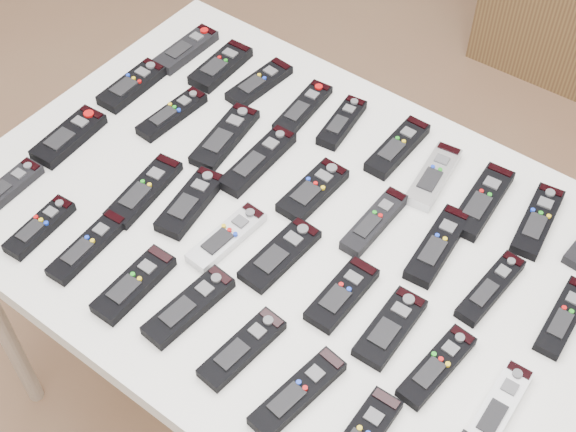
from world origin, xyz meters
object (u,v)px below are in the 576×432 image
Objects in this scene: remote_20 at (144,191)px; remote_33 at (242,349)px; remote_24 at (342,294)px; remote_18 at (564,317)px; remote_22 at (227,237)px; remote_27 at (498,409)px; remote_4 at (342,123)px; remote_25 at (390,328)px; remote_1 at (221,66)px; remote_10 at (132,85)px; remote_23 at (280,254)px; remote_11 at (172,114)px; remote_14 at (313,191)px; remote_15 at (374,222)px; remote_26 at (437,367)px; remote_12 at (225,137)px; remote_29 at (40,227)px; remote_21 at (190,202)px; remote_30 at (88,247)px; remote_31 at (134,284)px; table at (288,241)px; remote_16 at (438,246)px; remote_17 at (490,288)px; remote_6 at (434,176)px; remote_32 at (189,306)px; remote_19 at (69,137)px; remote_0 at (186,49)px; remote_5 at (398,147)px; remote_7 at (482,201)px; remote_2 at (259,83)px; remote_34 at (298,393)px; remote_8 at (538,221)px; remote_13 at (258,161)px; remote_28 at (7,188)px.

remote_33 is at bearing -29.65° from remote_20.
remote_18 is at bearing 30.27° from remote_24.
remote_27 is (0.57, -0.01, 0.00)m from remote_22.
remote_4 is 0.51m from remote_25.
remote_10 is at bearing -125.89° from remote_1.
remote_33 is at bearing -67.44° from remote_23.
remote_11 and remote_14 have the same top height.
remote_15 is 1.03× the size of remote_26.
remote_33 is at bearing -159.93° from remote_27.
remote_12 is 0.78m from remote_27.
remote_21 is at bearing 45.23° from remote_29.
remote_25 is 0.91× the size of remote_30.
table is at bearing 65.22° from remote_31.
remote_14 is 0.27m from remote_16.
remote_18 is at bearing 6.64° from remote_21.
remote_17 is 0.85m from remote_29.
remote_6 reaches higher than remote_14.
remote_32 is at bearing -178.92° from remote_33.
remote_1 is at bearing 70.19° from remote_19.
remote_14 is at bearing -26.90° from remote_1.
remote_0 is at bearing 153.95° from remote_25.
remote_6 is 0.91× the size of remote_12.
remote_21 is at bearing -122.72° from remote_5.
remote_7 and remote_10 have the same top height.
remote_19 reaches higher than remote_20.
remote_27 is (0.80, -0.39, 0.00)m from remote_2.
remote_23 is 1.08× the size of remote_25.
remote_32 reaches higher than remote_11.
remote_7 is 1.12× the size of remote_18.
remote_17 is at bearing 10.36° from remote_20.
remote_20 is 0.66m from remote_26.
remote_16 is 0.21m from remote_25.
remote_34 is (0.07, -0.55, 0.00)m from remote_6.
remote_31 is at bearing -146.01° from remote_24.
remote_23 is (0.28, -0.18, -0.00)m from remote_12.
remote_12 is at bearing -49.61° from remote_1.
remote_19 and remote_21 have the same top height.
remote_33 is at bearing -79.82° from remote_4.
remote_29 is at bearing -141.63° from remote_15.
remote_30 is at bearing -81.68° from remote_2.
table is at bearing -170.88° from remote_18.
remote_8 is 0.44m from remote_14.
remote_31 is at bearing -66.38° from remote_1.
remote_13 reaches higher than remote_29.
remote_18 is at bearing -6.53° from remote_2.
remote_7 reaches higher than remote_29.
remote_4 reaches higher than remote_33.
remote_29 is at bearing -59.67° from remote_19.
remote_0 is at bearing 87.96° from remote_28.
remote_19 is at bearing -177.17° from remote_22.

